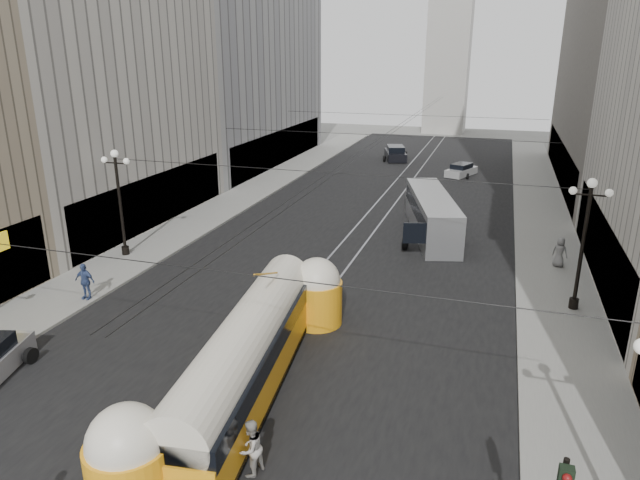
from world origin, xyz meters
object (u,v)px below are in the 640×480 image
Objects in this scene: pedestrian_crossing_b at (251,448)px; pedestrian_sidewalk_right at (560,252)px; city_bus at (432,213)px; pedestrian_sidewalk_left at (85,281)px; streetcar at (247,354)px.

pedestrian_crossing_b is 1.03× the size of pedestrian_sidewalk_right.
city_bus is at bearing -167.46° from pedestrian_crossing_b.
city_bus reaches higher than pedestrian_sidewalk_left.
streetcar reaches higher than pedestrian_sidewalk_left.
pedestrian_sidewalk_right is (9.94, 20.65, 0.12)m from pedestrian_crossing_b.
pedestrian_crossing_b is at bearing -35.22° from pedestrian_sidewalk_left.
city_bus is (4.02, 21.02, -0.06)m from streetcar.
streetcar is 1.31× the size of city_bus.
pedestrian_sidewalk_left is at bearing -106.74° from pedestrian_crossing_b.
city_bus is 6.22× the size of pedestrian_crossing_b.
pedestrian_sidewalk_right is (11.83, 16.74, -0.54)m from streetcar.
pedestrian_sidewalk_right is (7.80, -4.28, -0.48)m from city_bus.
streetcar is 8.40× the size of pedestrian_sidewalk_right.
city_bus is at bearing 79.17° from streetcar.
streetcar is at bearing -100.83° from city_bus.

